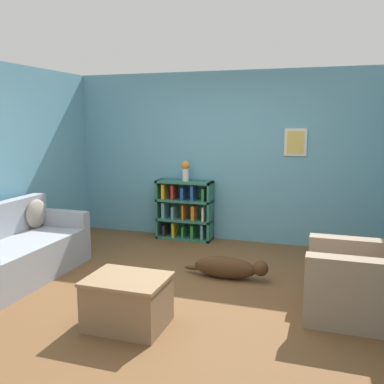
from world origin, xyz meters
The scene contains 8 objects.
ground_plane centered at (0.00, 0.00, 0.00)m, with size 14.00×14.00×0.00m, color brown.
wall_back centered at (0.00, 2.25, 1.30)m, with size 5.60×0.13×2.60m.
couch centered at (-2.01, -0.22, 0.32)m, with size 0.84×1.81×0.88m.
bookshelf centered at (-0.66, 2.04, 0.46)m, with size 0.88×0.31×0.93m.
recliner_chair centered at (1.89, -0.02, 0.37)m, with size 0.98×0.87×1.09m.
coffee_table centered at (-0.19, -0.90, 0.25)m, with size 0.72×0.57×0.46m.
dog centered at (0.41, 0.55, 0.13)m, with size 1.04×0.24×0.26m.
vase centered at (-0.64, 2.03, 1.11)m, with size 0.13×0.13×0.32m.
Camera 1 is at (1.51, -4.21, 1.87)m, focal length 40.00 mm.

